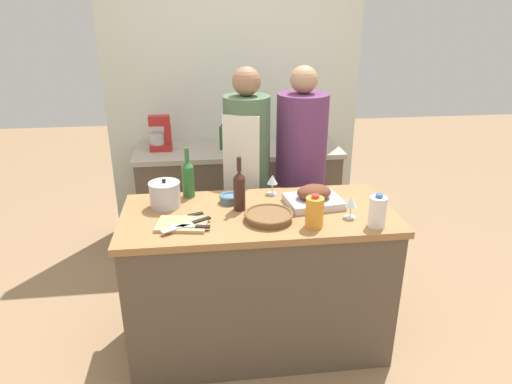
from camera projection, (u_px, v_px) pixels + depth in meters
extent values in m
plane|color=#9E7A56|center=(258.00, 338.00, 2.97)|extent=(12.00, 12.00, 0.00)
cube|color=brown|center=(258.00, 282.00, 2.81)|extent=(1.52, 0.69, 0.87)
cube|color=#A37042|center=(258.00, 215.00, 2.63)|extent=(1.57, 0.71, 0.04)
cube|color=brown|center=(239.00, 198.00, 4.07)|extent=(1.69, 0.58, 0.85)
cube|color=#ADA393|center=(238.00, 150.00, 3.90)|extent=(1.74, 0.60, 0.04)
cube|color=silver|center=(234.00, 95.00, 4.07)|extent=(2.24, 0.10, 2.55)
cube|color=#BCBCC1|center=(314.00, 202.00, 2.71)|extent=(0.35, 0.29, 0.04)
ellipsoid|color=brown|center=(314.00, 192.00, 2.68)|extent=(0.22, 0.18, 0.09)
cylinder|color=brown|center=(269.00, 217.00, 2.52)|extent=(0.25, 0.25, 0.04)
torus|color=brown|center=(269.00, 214.00, 2.51)|extent=(0.27, 0.27, 0.02)
cube|color=tan|center=(182.00, 224.00, 2.45)|extent=(0.30, 0.23, 0.02)
cylinder|color=#B7B7BC|center=(165.00, 195.00, 2.67)|extent=(0.18, 0.18, 0.14)
cylinder|color=#B7B7BC|center=(164.00, 183.00, 2.64)|extent=(0.18, 0.18, 0.01)
sphere|color=black|center=(164.00, 181.00, 2.64)|extent=(0.02, 0.02, 0.02)
cylinder|color=slate|center=(229.00, 199.00, 2.74)|extent=(0.11, 0.11, 0.04)
torus|color=slate|center=(229.00, 196.00, 2.74)|extent=(0.12, 0.12, 0.02)
cylinder|color=orange|center=(314.00, 212.00, 2.42)|extent=(0.10, 0.10, 0.17)
cylinder|color=red|center=(315.00, 196.00, 2.39)|extent=(0.04, 0.04, 0.02)
cylinder|color=white|center=(377.00, 212.00, 2.43)|extent=(0.09, 0.09, 0.17)
cylinder|color=#3360B2|center=(379.00, 196.00, 2.39)|extent=(0.04, 0.04, 0.02)
cylinder|color=#28662D|center=(188.00, 182.00, 2.81)|extent=(0.07, 0.07, 0.19)
cone|color=#28662D|center=(187.00, 164.00, 2.76)|extent=(0.07, 0.07, 0.04)
cylinder|color=#28662D|center=(187.00, 154.00, 2.74)|extent=(0.03, 0.03, 0.08)
cylinder|color=#381E19|center=(239.00, 194.00, 2.62)|extent=(0.07, 0.07, 0.20)
cone|color=#381E19|center=(239.00, 174.00, 2.57)|extent=(0.07, 0.07, 0.04)
cylinder|color=#381E19|center=(239.00, 164.00, 2.55)|extent=(0.03, 0.03, 0.08)
cylinder|color=silver|center=(350.00, 217.00, 2.56)|extent=(0.06, 0.06, 0.00)
cylinder|color=silver|center=(350.00, 212.00, 2.54)|extent=(0.01, 0.01, 0.06)
cone|color=silver|center=(351.00, 202.00, 2.52)|extent=(0.07, 0.07, 0.06)
cylinder|color=silver|center=(272.00, 193.00, 2.88)|extent=(0.06, 0.06, 0.00)
cylinder|color=silver|center=(272.00, 188.00, 2.87)|extent=(0.01, 0.01, 0.06)
cone|color=silver|center=(272.00, 179.00, 2.84)|extent=(0.07, 0.07, 0.06)
cube|color=#B7B7BC|center=(177.00, 228.00, 2.39)|extent=(0.17, 0.12, 0.01)
cube|color=black|center=(201.00, 220.00, 2.48)|extent=(0.11, 0.08, 0.01)
cube|color=#B7B7BC|center=(176.00, 219.00, 2.53)|extent=(0.15, 0.08, 0.01)
cube|color=black|center=(195.00, 215.00, 2.58)|extent=(0.09, 0.06, 0.01)
cube|color=#B7B7BC|center=(184.00, 226.00, 2.41)|extent=(0.13, 0.06, 0.01)
cube|color=black|center=(203.00, 227.00, 2.40)|extent=(0.08, 0.04, 0.01)
cube|color=#B22323|center=(161.00, 147.00, 3.83)|extent=(0.18, 0.14, 0.05)
cylinder|color=#B7B7BC|center=(158.00, 138.00, 3.80)|extent=(0.13, 0.13, 0.09)
cube|color=#B22323|center=(168.00, 134.00, 3.79)|extent=(0.05, 0.08, 0.16)
cube|color=#B22323|center=(159.00, 120.00, 3.74)|extent=(0.17, 0.08, 0.08)
cylinder|color=#332D28|center=(322.00, 141.00, 3.85)|extent=(0.06, 0.06, 0.13)
cylinder|color=black|center=(323.00, 133.00, 3.82)|extent=(0.02, 0.02, 0.02)
cylinder|color=#234C28|center=(223.00, 138.00, 3.81)|extent=(0.05, 0.05, 0.20)
cylinder|color=black|center=(222.00, 126.00, 3.77)|extent=(0.02, 0.02, 0.02)
cube|color=beige|center=(248.00, 237.00, 3.43)|extent=(0.30, 0.26, 0.79)
cylinder|color=#4C6B4C|center=(247.00, 144.00, 3.16)|extent=(0.32, 0.32, 0.66)
sphere|color=#996B4C|center=(246.00, 81.00, 3.00)|extent=(0.19, 0.19, 0.19)
cube|color=silver|center=(241.00, 177.00, 3.09)|extent=(0.24, 0.10, 0.84)
cube|color=beige|center=(298.00, 230.00, 3.55)|extent=(0.31, 0.23, 0.79)
cylinder|color=#663360|center=(302.00, 140.00, 3.27)|extent=(0.37, 0.37, 0.66)
sphere|color=tan|center=(304.00, 79.00, 3.11)|extent=(0.19, 0.19, 0.19)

